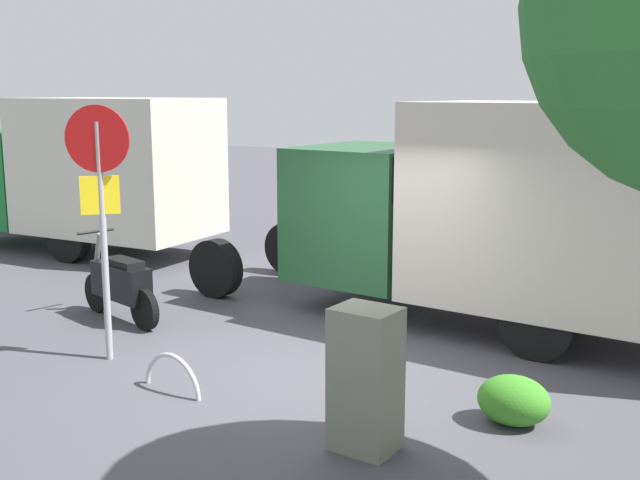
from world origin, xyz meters
name	(u,v)px	position (x,y,z in m)	size (l,w,h in m)	color
ground_plane	(330,370)	(0.00, 0.00, 0.00)	(60.00, 60.00, 0.00)	#47464E
box_truck_near	(528,208)	(-1.48, -2.55, 1.65)	(8.34, 2.78, 3.00)	black
box_truck_far	(82,169)	(7.59, -3.49, 1.64)	(6.83, 2.42, 3.01)	black
motorcycle	(121,284)	(3.45, -0.24, 0.52)	(1.77, 0.73, 1.20)	black
stop_sign	(100,193)	(2.45, 1.00, 1.99)	(0.71, 0.33, 2.98)	#9E9EA3
utility_cabinet	(366,379)	(-1.25, 1.58, 0.65)	(0.55, 0.45, 1.29)	slate
bike_rack_hoop	(173,391)	(1.13, 1.41, 0.00)	(0.85, 0.85, 0.05)	#B7B7BC
shrub_near_sign	(514,400)	(-2.24, 0.41, 0.24)	(0.70, 0.57, 0.48)	#398524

